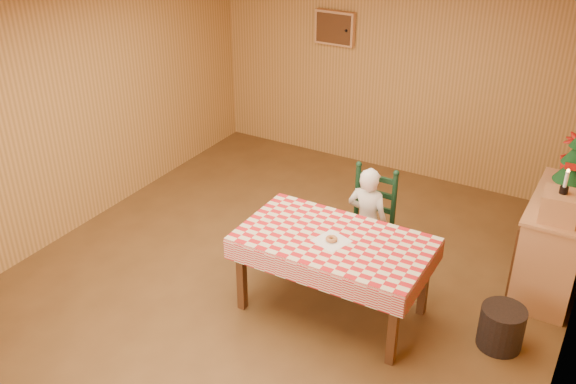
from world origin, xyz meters
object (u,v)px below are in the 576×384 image
object	(u,v)px
crate	(560,206)
storage_bin	(501,327)
christmas_tree	(576,161)
seated_child	(367,221)
ladder_chair	(369,224)
shelf_unit	(554,243)
dining_table	(334,246)

from	to	relation	value
crate	storage_bin	world-z (taller)	crate
christmas_tree	seated_child	bearing A→B (deg)	-150.70
seated_child	ladder_chair	bearing A→B (deg)	-90.00
seated_child	crate	size ratio (longest dim) A/B	3.75
shelf_unit	crate	size ratio (longest dim) A/B	4.13
crate	storage_bin	distance (m)	1.13
crate	storage_bin	size ratio (longest dim) A/B	0.80
ladder_chair	shelf_unit	distance (m)	1.72
crate	christmas_tree	world-z (taller)	christmas_tree
dining_table	ladder_chair	size ratio (longest dim) A/B	1.53
dining_table	crate	xyz separation A→B (m)	(1.62, 0.99, 0.37)
shelf_unit	christmas_tree	size ratio (longest dim) A/B	2.00
shelf_unit	christmas_tree	distance (m)	0.79
ladder_chair	christmas_tree	world-z (taller)	christmas_tree
shelf_unit	ladder_chair	bearing A→B (deg)	-159.50
seated_child	christmas_tree	size ratio (longest dim) A/B	1.81
ladder_chair	shelf_unit	bearing A→B (deg)	20.50
dining_table	ladder_chair	bearing A→B (deg)	90.00
seated_child	storage_bin	size ratio (longest dim) A/B	3.01
dining_table	shelf_unit	size ratio (longest dim) A/B	1.34
storage_bin	ladder_chair	bearing A→B (deg)	160.73
seated_child	crate	bearing A→B (deg)	-170.90
shelf_unit	christmas_tree	xyz separation A→B (m)	(0.01, 0.25, 0.74)
ladder_chair	crate	distance (m)	1.72
shelf_unit	storage_bin	size ratio (longest dim) A/B	3.32
christmas_tree	crate	bearing A→B (deg)	-90.00
storage_bin	christmas_tree	bearing A→B (deg)	82.25
seated_child	shelf_unit	world-z (taller)	seated_child
shelf_unit	dining_table	bearing A→B (deg)	-139.23
shelf_unit	crate	bearing A→B (deg)	-88.77
shelf_unit	crate	distance (m)	0.71
dining_table	shelf_unit	distance (m)	2.14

